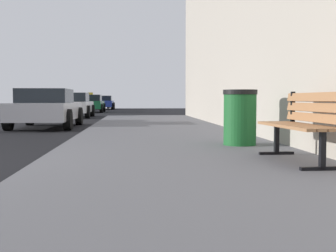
# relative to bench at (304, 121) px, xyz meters

# --- Properties ---
(sidewalk) EXTENTS (4.00, 32.00, 0.15)m
(sidewalk) POSITION_rel_bench_xyz_m (-1.39, 0.31, -0.59)
(sidewalk) COLOR #5B5B60
(sidewalk) RESTS_ON ground_plane
(bench) EXTENTS (0.56, 1.64, 0.89)m
(bench) POSITION_rel_bench_xyz_m (0.00, 0.00, 0.00)
(bench) COLOR #9E6B42
(bench) RESTS_ON sidewalk
(trash_bin) EXTENTS (0.58, 0.58, 0.95)m
(trash_bin) POSITION_rel_bench_xyz_m (-0.32, 2.02, -0.03)
(trash_bin) COLOR #195926
(trash_bin) RESTS_ON sidewalk
(car_silver) EXTENTS (1.98, 4.30, 1.27)m
(car_silver) POSITION_rel_bench_xyz_m (-4.99, 9.31, -0.01)
(car_silver) COLOR #B7B7BF
(car_silver) RESTS_ON ground_plane
(car_white) EXTENTS (2.00, 4.02, 1.27)m
(car_white) POSITION_rel_bench_xyz_m (-5.28, 17.60, -0.02)
(car_white) COLOR white
(car_white) RESTS_ON ground_plane
(car_green) EXTENTS (1.95, 4.19, 1.43)m
(car_green) POSITION_rel_bench_xyz_m (-5.23, 26.71, -0.01)
(car_green) COLOR #196638
(car_green) RESTS_ON ground_plane
(car_blue) EXTENTS (2.04, 4.22, 1.27)m
(car_blue) POSITION_rel_bench_xyz_m (-4.93, 35.30, -0.01)
(car_blue) COLOR #233899
(car_blue) RESTS_ON ground_plane
(car_red) EXTENTS (2.06, 4.03, 1.27)m
(car_red) POSITION_rel_bench_xyz_m (-5.69, 41.79, -0.02)
(car_red) COLOR red
(car_red) RESTS_ON ground_plane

